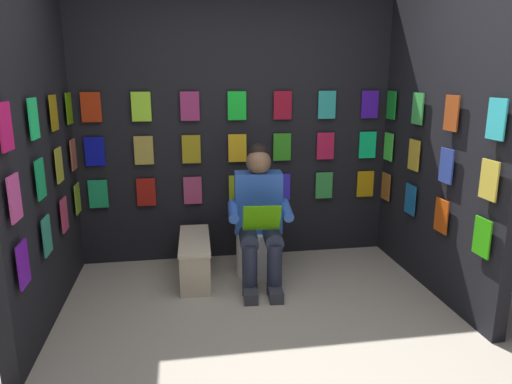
{
  "coord_description": "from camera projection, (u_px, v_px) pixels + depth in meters",
  "views": [
    {
      "loc": [
        0.53,
        2.48,
        1.73
      ],
      "look_at": [
        -0.05,
        -1.02,
        0.85
      ],
      "focal_mm": 32.69,
      "sensor_mm": 36.0,
      "label": 1
    }
  ],
  "objects": [
    {
      "name": "toilet",
      "position": [
        257.0,
        237.0,
        4.2
      ],
      "size": [
        0.42,
        0.57,
        0.77
      ],
      "rotation": [
        0.0,
        0.0,
        -0.08
      ],
      "color": "white",
      "rests_on": "ground"
    },
    {
      "name": "person_reading",
      "position": [
        259.0,
        215.0,
        3.91
      ],
      "size": [
        0.55,
        0.71,
        1.19
      ],
      "rotation": [
        0.0,
        0.0,
        -0.08
      ],
      "color": "blue",
      "rests_on": "ground"
    },
    {
      "name": "display_wall_back",
      "position": [
        236.0,
        130.0,
        4.41
      ],
      "size": [
        3.05,
        0.14,
        2.49
      ],
      "color": "black",
      "rests_on": "ground"
    },
    {
      "name": "display_wall_right",
      "position": [
        35.0,
        149.0,
        3.23
      ],
      "size": [
        0.14,
        1.86,
        2.49
      ],
      "color": "black",
      "rests_on": "ground"
    },
    {
      "name": "comic_longbox_near",
      "position": [
        195.0,
        258.0,
        4.08
      ],
      "size": [
        0.29,
        0.79,
        0.37
      ],
      "rotation": [
        0.0,
        0.0,
        -0.03
      ],
      "color": "beige",
      "rests_on": "ground"
    },
    {
      "name": "ground_plane",
      "position": [
        275.0,
        365.0,
        2.88
      ],
      "size": [
        30.0,
        30.0,
        0.0
      ],
      "primitive_type": "plane",
      "color": "#B2A899"
    },
    {
      "name": "display_wall_left",
      "position": [
        441.0,
        140.0,
        3.71
      ],
      "size": [
        0.14,
        1.86,
        2.49
      ],
      "color": "black",
      "rests_on": "ground"
    }
  ]
}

